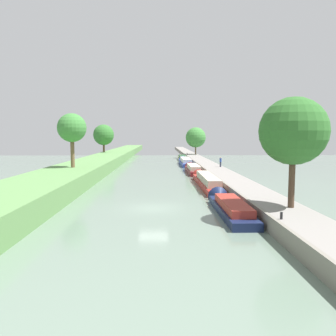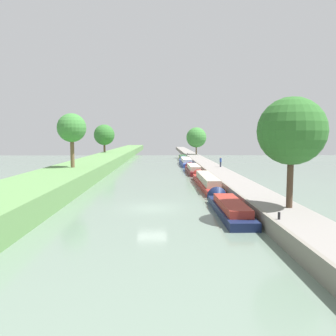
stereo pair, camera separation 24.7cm
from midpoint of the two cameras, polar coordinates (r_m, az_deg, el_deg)
The scene contains 16 objects.
ground_plane at distance 29.27m, azimuth -2.46°, elevation -6.80°, with size 160.00×160.00×0.00m, color slate.
left_grassy_bank at distance 31.46m, azimuth -23.62°, elevation -4.57°, with size 7.17×260.00×1.97m.
right_towpath at distance 30.44m, azimuth 15.72°, elevation -5.48°, with size 3.46×260.00×1.09m.
stone_quay at distance 29.96m, azimuth 12.31°, elevation -5.53°, with size 0.25×260.00×1.14m.
narrowboat_navy at distance 28.24m, azimuth 10.25°, elevation -6.35°, with size 2.04×11.40×1.94m.
narrowboat_red at distance 42.23m, azimuth 6.56°, elevation -2.19°, with size 1.88×16.74×2.07m.
narrowboat_maroon at distance 57.55m, azimuth 4.34°, elevation -0.20°, with size 2.00×12.51×2.01m.
narrowboat_blue at distance 73.15m, azimuth 3.06°, elevation 1.05°, with size 2.12×15.84×2.17m.
narrowboat_cream at distance 88.22m, azimuth 2.57°, elevation 1.71°, with size 1.98×11.56×1.89m.
tree_rightbank_near at distance 25.40m, azimuth 20.37°, elevation 5.81°, with size 4.78×4.78×7.84m.
tree_rightbank_midnear at distance 94.29m, azimuth 4.87°, elevation 5.15°, with size 5.57×5.57×7.49m.
tree_leftbank_downstream at distance 89.45m, azimuth -10.61°, elevation 5.50°, with size 5.33×5.33×7.19m.
tree_leftbank_upstream at distance 47.19m, azimuth -15.77°, elevation 6.47°, with size 3.84×3.84×7.24m.
person_walking at distance 56.65m, azimuth 8.97°, elevation 1.07°, with size 0.34×0.34×1.66m.
mooring_bollard_near at distance 22.07m, azimuth 18.50°, elevation -7.63°, with size 0.16×0.16×0.45m.
mooring_bollard_far at distance 93.36m, azimuth 3.42°, elevation 2.41°, with size 0.16×0.16×0.45m.
Camera 2 is at (0.83, -28.61, 6.19)m, focal length 36.20 mm.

